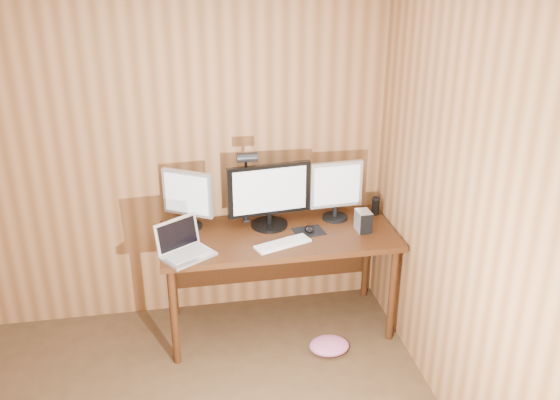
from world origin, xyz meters
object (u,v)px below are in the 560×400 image
object	(u,v)px
desk	(277,244)
phone	(291,240)
monitor_center	(269,195)
mouse	(309,229)
desk_lamp	(246,176)
monitor_left	(188,198)
hard_drive	(363,221)
keyboard	(283,244)
monitor_right	(336,189)
speaker	(376,206)
laptop	(183,247)

from	to	relation	value
desk	phone	distance (m)	0.24
monitor_center	phone	bearing A→B (deg)	-73.53
mouse	desk_lamp	distance (m)	0.56
monitor_left	hard_drive	bearing A→B (deg)	18.48
keyboard	mouse	distance (m)	0.27
desk	monitor_left	bearing A→B (deg)	167.37
monitor_right	speaker	distance (m)	0.35
monitor_center	keyboard	bearing A→B (deg)	-89.32
monitor_right	laptop	world-z (taller)	monitor_right
speaker	mouse	bearing A→B (deg)	-159.89
keyboard	monitor_center	bearing A→B (deg)	77.56
hard_drive	speaker	size ratio (longest dim) A/B	1.10
desk_lamp	laptop	bearing A→B (deg)	-122.81
laptop	phone	bearing A→B (deg)	-27.47
monitor_right	phone	xyz separation A→B (m)	(-0.38, -0.29, -0.23)
monitor_center	phone	xyz separation A→B (m)	(0.11, -0.25, -0.23)
monitor_center	desk	bearing A→B (deg)	-59.95
desk	phone	xyz separation A→B (m)	(0.06, -0.19, 0.13)
phone	monitor_left	bearing A→B (deg)	134.25
monitor_center	hard_drive	xyz separation A→B (m)	(0.62, -0.19, -0.17)
laptop	desk	bearing A→B (deg)	-11.06
keyboard	speaker	size ratio (longest dim) A/B	3.00
mouse	speaker	world-z (taller)	speaker
hard_drive	laptop	bearing A→B (deg)	-176.37
laptop	mouse	size ratio (longest dim) A/B	3.78
desk	hard_drive	size ratio (longest dim) A/B	11.07
keyboard	mouse	world-z (taller)	mouse
laptop	speaker	world-z (taller)	laptop
hard_drive	desk_lamp	world-z (taller)	desk_lamp
mouse	phone	bearing A→B (deg)	-137.06
hard_drive	monitor_center	bearing A→B (deg)	160.82
monitor_left	laptop	size ratio (longest dim) A/B	1.06
monitor_left	laptop	bearing A→B (deg)	-66.44
speaker	monitor_right	bearing A→B (deg)	-175.65
monitor_center	speaker	distance (m)	0.82
laptop	speaker	distance (m)	1.45
desk	mouse	distance (m)	0.27
monitor_right	desk	bearing A→B (deg)	-172.66
phone	keyboard	bearing A→B (deg)	-162.48
desk	keyboard	xyz separation A→B (m)	(-0.00, -0.24, 0.13)
monitor_left	monitor_right	xyz separation A→B (m)	(1.04, -0.04, 0.01)
monitor_left	phone	world-z (taller)	monitor_left
keyboard	desk_lamp	world-z (taller)	desk_lamp
monitor_center	phone	size ratio (longest dim) A/B	5.85
laptop	desk_lamp	xyz separation A→B (m)	(0.46, 0.36, 0.31)
monitor_center	phone	distance (m)	0.36
desk	phone	world-z (taller)	phone
monitor_right	speaker	size ratio (longest dim) A/B	3.26
laptop	phone	xyz separation A→B (m)	(0.71, 0.07, -0.05)
monitor_left	desk_lamp	size ratio (longest dim) A/B	0.70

